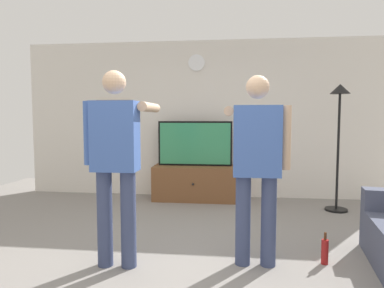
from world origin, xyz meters
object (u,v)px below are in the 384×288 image
Objects in this scene: television at (195,143)px; person_standing_nearer_lamp at (116,157)px; floor_lamp at (339,121)px; beverage_bottle at (325,251)px; person_standing_nearer_couch at (256,159)px; wall_clock at (197,63)px; framed_picture at (114,116)px; tv_stand at (195,183)px.

television is 0.69× the size of person_standing_nearer_lamp.
person_standing_nearer_lamp is (-2.61, -2.16, -0.31)m from floor_lamp.
person_standing_nearer_lamp is at bearing -172.77° from beverage_bottle.
floor_lamp reaches higher than person_standing_nearer_lamp.
person_standing_nearer_couch reaches higher than beverage_bottle.
television is at bearing 80.27° from person_standing_nearer_lamp.
television is 4.43× the size of wall_clock.
floor_lamp is at bearing 56.16° from person_standing_nearer_couch.
wall_clock is 1.74m from framed_picture.
person_standing_nearer_couch is (0.82, -2.46, 0.05)m from television.
person_standing_nearer_lamp reaches higher than tv_stand.
framed_picture is at bearing 168.82° from floor_lamp.
floor_lamp is at bearing -11.18° from framed_picture.
person_standing_nearer_couch is at bearing -173.31° from beverage_bottle.
person_standing_nearer_lamp reaches higher than television.
person_standing_nearer_lamp reaches higher than person_standing_nearer_couch.
person_standing_nearer_lamp is (-0.45, -2.87, -1.30)m from wall_clock.
wall_clock is 3.12m from person_standing_nearer_couch.
wall_clock is at bearing 90.00° from television.
tv_stand is at bearing 122.25° from beverage_bottle.
floor_lamp is 2.37m from beverage_bottle.
television is 1.58m from framed_picture.
person_standing_nearer_lamp reaches higher than framed_picture.
floor_lamp is at bearing 70.37° from beverage_bottle.
television is 0.66× the size of floor_lamp.
floor_lamp reaches higher than tv_stand.
person_standing_nearer_couch is 5.80× the size of beverage_bottle.
television reaches higher than tv_stand.
beverage_bottle is at bearing 6.69° from person_standing_nearer_couch.
tv_stand is 0.66m from television.
tv_stand is 1.89m from framed_picture.
television is 2.92m from beverage_bottle.
wall_clock is 0.16× the size of person_standing_nearer_couch.
framed_picture is 4.17m from beverage_bottle.
tv_stand is 2.17× the size of framed_picture.
floor_lamp is (2.16, -0.42, 1.05)m from tv_stand.
beverage_bottle is (-0.68, -1.91, -1.21)m from floor_lamp.
framed_picture is 3.72m from floor_lamp.
wall_clock is 0.92× the size of beverage_bottle.
person_standing_nearer_couch is (1.28, 0.17, -0.02)m from person_standing_nearer_lamp.
framed_picture is at bearing 179.81° from wall_clock.
framed_picture is 0.35× the size of person_standing_nearer_lamp.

